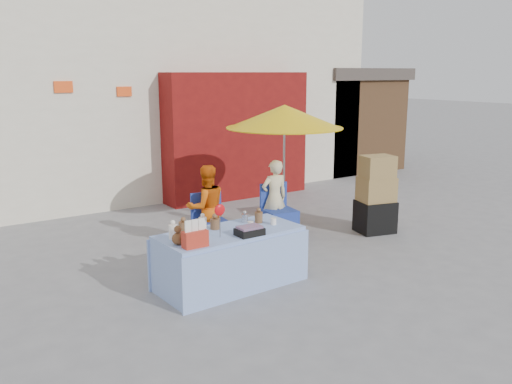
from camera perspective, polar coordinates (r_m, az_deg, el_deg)
ground at (r=7.09m, az=1.07°, el=-9.05°), size 80.00×80.00×0.00m
backdrop at (r=13.61m, az=-16.03°, el=14.14°), size 14.00×8.00×7.80m
market_table at (r=6.75m, az=-2.78°, el=-6.92°), size 1.86×0.94×1.10m
chair_left at (r=8.09m, az=-4.71°, el=-4.41°), size 0.54×0.53×0.85m
chair_right at (r=8.74m, az=2.46°, el=-3.08°), size 0.54×0.53×0.85m
vendor_orange at (r=8.10m, az=-5.24°, el=-1.60°), size 0.68×0.56×1.27m
vendor_beige at (r=8.75m, az=1.95°, el=-0.61°), size 0.49×0.35×1.24m
umbrella at (r=8.85m, az=3.02°, el=7.88°), size 1.90×1.90×2.09m
box_stack at (r=9.11m, az=12.51°, el=-0.54°), size 0.68×0.60×1.29m
tarp_bundle at (r=6.85m, az=-4.97°, el=-8.49°), size 0.77×0.65×0.31m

